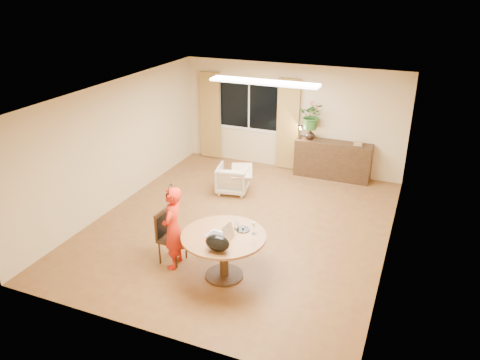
{
  "coord_description": "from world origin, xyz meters",
  "views": [
    {
      "loc": [
        3.05,
        -7.44,
        4.48
      ],
      "look_at": [
        0.07,
        -0.2,
        1.05
      ],
      "focal_mm": 35.0,
      "sensor_mm": 36.0,
      "label": 1
    }
  ],
  "objects_px": {
    "armchair": "(233,179)",
    "sideboard": "(333,160)",
    "child": "(173,228)",
    "dining_chair": "(172,237)",
    "dining_table": "(224,244)"
  },
  "relations": [
    {
      "from": "armchair",
      "to": "sideboard",
      "type": "relative_size",
      "value": 0.38
    },
    {
      "from": "dining_chair",
      "to": "child",
      "type": "distance_m",
      "value": 0.3
    },
    {
      "from": "armchair",
      "to": "dining_table",
      "type": "bearing_deg",
      "value": 100.06
    },
    {
      "from": "dining_table",
      "to": "child",
      "type": "height_order",
      "value": "child"
    },
    {
      "from": "dining_chair",
      "to": "armchair",
      "type": "relative_size",
      "value": 1.32
    },
    {
      "from": "dining_table",
      "to": "dining_chair",
      "type": "xyz_separation_m",
      "value": [
        -0.99,
        0.08,
        -0.15
      ]
    },
    {
      "from": "dining_table",
      "to": "armchair",
      "type": "xyz_separation_m",
      "value": [
        -1.14,
        3.03,
        -0.29
      ]
    },
    {
      "from": "sideboard",
      "to": "child",
      "type": "bearing_deg",
      "value": -109.06
    },
    {
      "from": "armchair",
      "to": "sideboard",
      "type": "height_order",
      "value": "sideboard"
    },
    {
      "from": "dining_chair",
      "to": "armchair",
      "type": "height_order",
      "value": "dining_chair"
    },
    {
      "from": "dining_table",
      "to": "armchair",
      "type": "relative_size",
      "value": 1.95
    },
    {
      "from": "child",
      "to": "sideboard",
      "type": "distance_m",
      "value": 4.99
    },
    {
      "from": "dining_chair",
      "to": "dining_table",
      "type": "bearing_deg",
      "value": -2.64
    },
    {
      "from": "dining_table",
      "to": "child",
      "type": "xyz_separation_m",
      "value": [
        -0.89,
        -0.03,
        0.11
      ]
    },
    {
      "from": "dining_table",
      "to": "armchair",
      "type": "bearing_deg",
      "value": 110.65
    }
  ]
}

